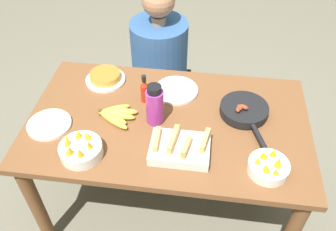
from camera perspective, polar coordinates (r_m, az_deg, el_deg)
ground_plane at (r=2.34m, az=0.00°, el=-13.10°), size 14.00×14.00×0.00m
dining_table at (r=1.86m, az=0.00°, el=-2.95°), size 1.41×0.83×0.70m
banana_bunch at (r=1.80m, az=-8.48°, el=0.11°), size 0.21×0.20×0.04m
melon_tray at (r=1.62m, az=1.92°, el=-5.20°), size 0.27×0.19×0.09m
skillet at (r=1.84m, az=12.13°, el=0.77°), size 0.24×0.40×0.08m
frittata_plate_center at (r=2.04m, az=-10.03°, el=6.02°), size 0.22×0.22×0.05m
empty_plate_near_front at (r=1.85m, az=-18.50°, el=-1.38°), size 0.22×0.22×0.02m
empty_plate_far_left at (r=1.95m, az=1.32°, el=4.07°), size 0.24×0.24×0.02m
fruit_bowl_mango at (r=1.65m, az=-13.83°, el=-5.29°), size 0.19×0.19×0.12m
fruit_bowl_citrus at (r=1.61m, az=15.81°, el=-7.86°), size 0.18×0.18×0.10m
water_bottle at (r=1.71m, az=-2.13°, el=1.67°), size 0.09×0.09×0.22m
hot_sauce_bottle at (r=1.85m, az=-3.78°, el=4.08°), size 0.04×0.04×0.16m
person_figure at (r=2.49m, az=-1.32°, el=6.32°), size 0.41×0.41×1.10m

